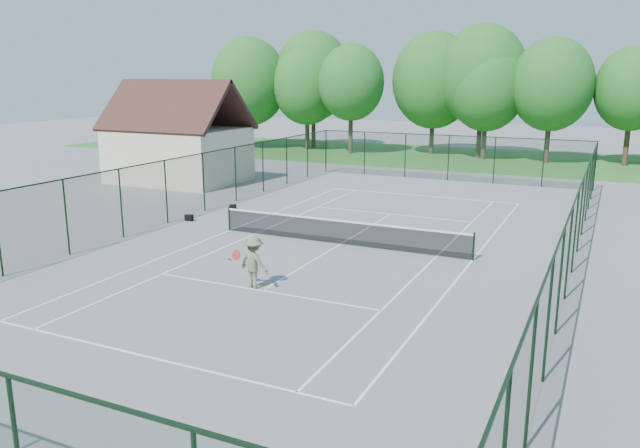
{
  "coord_description": "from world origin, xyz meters",
  "views": [
    {
      "loc": [
        9.98,
        -23.06,
        6.88
      ],
      "look_at": [
        0.0,
        -2.0,
        1.3
      ],
      "focal_mm": 35.0,
      "sensor_mm": 36.0,
      "label": 1
    }
  ],
  "objects": [
    {
      "name": "utility_building",
      "position": [
        -16.0,
        10.0,
        3.12
      ],
      "size": [
        8.6,
        6.27,
        6.63
      ],
      "color": "beige",
      "rests_on": "ground"
    },
    {
      "name": "sports_bag_a",
      "position": [
        -8.34,
        0.79,
        0.15
      ],
      "size": [
        0.41,
        0.28,
        0.3
      ],
      "primitive_type": "cube",
      "rotation": [
        0.0,
        0.0,
        0.15
      ],
      "color": "black",
      "rests_on": "ground"
    },
    {
      "name": "ground",
      "position": [
        0.0,
        0.0,
        0.0
      ],
      "size": [
        140.0,
        140.0,
        0.0
      ],
      "primitive_type": "plane",
      "color": "gray",
      "rests_on": "ground"
    },
    {
      "name": "tree_line_far",
      "position": [
        0.0,
        30.0,
        5.99
      ],
      "size": [
        39.4,
        6.4,
        9.7
      ],
      "color": "#463124",
      "rests_on": "ground"
    },
    {
      "name": "grass_far",
      "position": [
        0.0,
        30.0,
        0.01
      ],
      "size": [
        80.0,
        16.0,
        0.01
      ],
      "primitive_type": "cube",
      "color": "#337229",
      "rests_on": "ground"
    },
    {
      "name": "tennis_player",
      "position": [
        -0.39,
        -6.25,
        0.88
      ],
      "size": [
        2.08,
        0.88,
        1.76
      ],
      "color": "#626B49",
      "rests_on": "ground"
    },
    {
      "name": "fence_enclosure",
      "position": [
        0.0,
        0.0,
        1.56
      ],
      "size": [
        18.05,
        36.05,
        3.02
      ],
      "color": "#16321C",
      "rests_on": "ground"
    },
    {
      "name": "court_lines",
      "position": [
        0.0,
        0.0,
        0.0
      ],
      "size": [
        11.05,
        23.85,
        0.01
      ],
      "color": "white",
      "rests_on": "ground"
    },
    {
      "name": "sports_bag_b",
      "position": [
        -7.86,
        3.92,
        0.13
      ],
      "size": [
        0.38,
        0.31,
        0.26
      ],
      "primitive_type": "cube",
      "rotation": [
        0.0,
        0.0,
        0.35
      ],
      "color": "black",
      "rests_on": "ground"
    },
    {
      "name": "tennis_net",
      "position": [
        0.0,
        0.0,
        0.58
      ],
      "size": [
        11.08,
        0.08,
        1.1
      ],
      "color": "black",
      "rests_on": "ground"
    }
  ]
}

